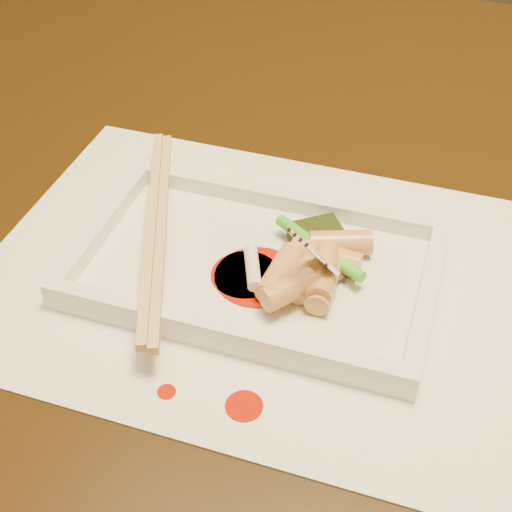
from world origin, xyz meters
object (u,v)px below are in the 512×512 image
(placemat, at_px, (256,275))
(chopstick_a, at_px, (152,225))
(plate_base, at_px, (256,270))
(table, at_px, (294,272))
(fork, at_px, (365,189))

(placemat, height_order, chopstick_a, chopstick_a)
(placemat, distance_m, plate_base, 0.00)
(plate_base, distance_m, chopstick_a, 0.08)
(table, distance_m, fork, 0.22)
(chopstick_a, height_order, fork, fork)
(plate_base, relative_size, fork, 1.86)
(table, xyz_separation_m, fork, (0.07, -0.10, 0.18))
(placemat, height_order, fork, fork)
(table, relative_size, placemat, 3.50)
(fork, bearing_deg, chopstick_a, -173.25)
(table, distance_m, plate_base, 0.16)
(table, xyz_separation_m, placemat, (-0.00, -0.12, 0.10))
(plate_base, distance_m, fork, 0.11)
(table, relative_size, chopstick_a, 5.86)
(placemat, height_order, plate_base, plate_base)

